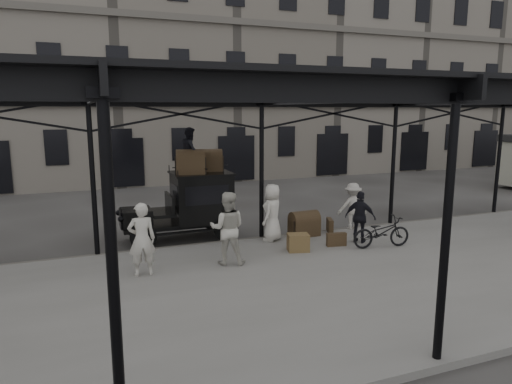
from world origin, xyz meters
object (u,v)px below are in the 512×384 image
porter_left (142,239)px  taxi (192,203)px  steamer_trunk_roof_near (190,164)px  porter_official (360,217)px  bicycle (381,232)px  steamer_trunk_platform (304,225)px

porter_left → taxi: bearing=-120.0°
taxi → steamer_trunk_roof_near: size_ratio=4.14×
porter_official → bicycle: 0.80m
bicycle → steamer_trunk_platform: bearing=45.9°
bicycle → steamer_trunk_platform: size_ratio=1.91×
steamer_trunk_roof_near → porter_official: bearing=-18.6°
steamer_trunk_platform → porter_left: bearing=-164.8°
porter_official → bicycle: (0.31, -0.66, -0.33)m
porter_left → steamer_trunk_platform: bearing=-159.8°
porter_official → bicycle: porter_official is taller
taxi → porter_official: taxi is taller
porter_official → steamer_trunk_roof_near: 5.52m
porter_official → steamer_trunk_platform: 1.86m
porter_official → steamer_trunk_roof_near: (-4.64, 2.55, 1.56)m
porter_official → steamer_trunk_platform: (-1.24, 1.31, -0.46)m
taxi → steamer_trunk_platform: (3.32, -1.49, -0.71)m
porter_left → steamer_trunk_roof_near: bearing=-120.9°
porter_official → steamer_trunk_platform: porter_official is taller
taxi → steamer_trunk_roof_near: steamer_trunk_roof_near is taller
bicycle → taxi: bearing=62.3°
bicycle → steamer_trunk_roof_near: 6.20m
taxi → steamer_trunk_platform: bearing=-24.2°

